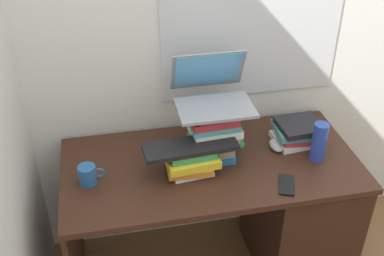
{
  "coord_description": "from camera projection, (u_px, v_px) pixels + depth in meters",
  "views": [
    {
      "loc": [
        -0.44,
        -1.73,
        2.11
      ],
      "look_at": [
        -0.08,
        0.04,
        0.92
      ],
      "focal_mm": 44.77,
      "sensor_mm": 36.0,
      "label": 1
    }
  ],
  "objects": [
    {
      "name": "book_stack_keyboard_riser",
      "position": [
        190.0,
        159.0,
        2.16
      ],
      "size": [
        0.25,
        0.21,
        0.12
      ],
      "color": "white",
      "rests_on": "desk"
    },
    {
      "name": "cell_phone",
      "position": [
        287.0,
        185.0,
        2.1
      ],
      "size": [
        0.11,
        0.15,
        0.01
      ],
      "primitive_type": "cube",
      "rotation": [
        0.0,
        0.0,
        -0.37
      ],
      "color": "black",
      "rests_on": "desk"
    },
    {
      "name": "wall_back",
      "position": [
        195.0,
        20.0,
        2.25
      ],
      "size": [
        6.0,
        0.06,
        2.6
      ],
      "color": "silver",
      "rests_on": "ground"
    },
    {
      "name": "book_stack_side",
      "position": [
        297.0,
        132.0,
        2.36
      ],
      "size": [
        0.23,
        0.21,
        0.11
      ],
      "color": "white",
      "rests_on": "desk"
    },
    {
      "name": "water_bottle",
      "position": [
        319.0,
        142.0,
        2.21
      ],
      "size": [
        0.07,
        0.07,
        0.2
      ],
      "primitive_type": "cylinder",
      "color": "#263FA5",
      "rests_on": "desk"
    },
    {
      "name": "keyboard",
      "position": [
        190.0,
        147.0,
        2.12
      ],
      "size": [
        0.43,
        0.17,
        0.02
      ],
      "primitive_type": "cube",
      "rotation": [
        0.0,
        0.0,
        0.07
      ],
      "color": "black",
      "rests_on": "book_stack_keyboard_riser"
    },
    {
      "name": "computer_mouse",
      "position": [
        276.0,
        145.0,
        2.33
      ],
      "size": [
        0.06,
        0.1,
        0.04
      ],
      "primitive_type": "ellipsoid",
      "color": "#A5A8AD",
      "rests_on": "desk"
    },
    {
      "name": "desk",
      "position": [
        277.0,
        209.0,
        2.47
      ],
      "size": [
        1.39,
        0.68,
        0.74
      ],
      "color": "#381E14",
      "rests_on": "ground"
    },
    {
      "name": "mug",
      "position": [
        88.0,
        175.0,
        2.1
      ],
      "size": [
        0.12,
        0.08,
        0.09
      ],
      "color": "#265999",
      "rests_on": "desk"
    },
    {
      "name": "book_stack_tall",
      "position": [
        214.0,
        133.0,
        2.23
      ],
      "size": [
        0.25,
        0.2,
        0.25
      ],
      "color": "#2672B2",
      "rests_on": "desk"
    },
    {
      "name": "laptop",
      "position": [
        212.0,
        92.0,
        2.18
      ],
      "size": [
        0.35,
        0.32,
        0.22
      ],
      "color": "gray",
      "rests_on": "book_stack_tall"
    }
  ]
}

